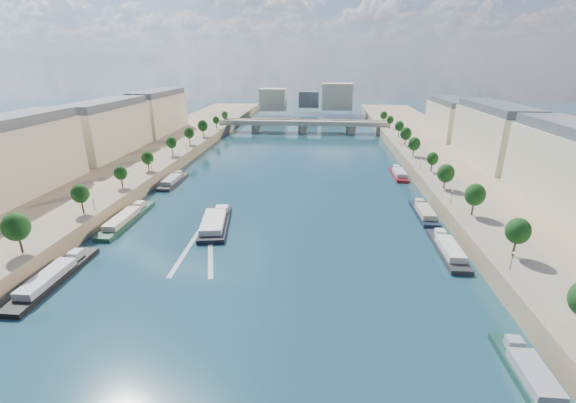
# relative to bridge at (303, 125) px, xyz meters

# --- Properties ---
(ground) EXTENTS (700.00, 700.00, 0.00)m
(ground) POSITION_rel_bridge_xyz_m (0.00, -131.37, -5.08)
(ground) COLOR #0D2E39
(ground) RESTS_ON ground
(quay_left) EXTENTS (44.00, 520.00, 5.00)m
(quay_left) POSITION_rel_bridge_xyz_m (-72.00, -131.37, -2.58)
(quay_left) COLOR #9E8460
(quay_left) RESTS_ON ground
(quay_right) EXTENTS (44.00, 520.00, 5.00)m
(quay_right) POSITION_rel_bridge_xyz_m (72.00, -131.37, -2.58)
(quay_right) COLOR #9E8460
(quay_right) RESTS_ON ground
(pave_left) EXTENTS (14.00, 520.00, 0.10)m
(pave_left) POSITION_rel_bridge_xyz_m (-57.00, -131.37, -0.03)
(pave_left) COLOR gray
(pave_left) RESTS_ON quay_left
(pave_right) EXTENTS (14.00, 520.00, 0.10)m
(pave_right) POSITION_rel_bridge_xyz_m (57.00, -131.37, -0.03)
(pave_right) COLOR gray
(pave_right) RESTS_ON quay_right
(trees_left) EXTENTS (4.80, 268.80, 8.26)m
(trees_left) POSITION_rel_bridge_xyz_m (-55.00, -129.37, 5.39)
(trees_left) COLOR #382B1E
(trees_left) RESTS_ON ground
(trees_right) EXTENTS (4.80, 268.80, 8.26)m
(trees_right) POSITION_rel_bridge_xyz_m (55.00, -121.37, 5.39)
(trees_right) COLOR #382B1E
(trees_right) RESTS_ON ground
(lamps_left) EXTENTS (0.36, 200.36, 4.28)m
(lamps_left) POSITION_rel_bridge_xyz_m (-52.50, -141.37, 2.70)
(lamps_left) COLOR black
(lamps_left) RESTS_ON ground
(lamps_right) EXTENTS (0.36, 200.36, 4.28)m
(lamps_right) POSITION_rel_bridge_xyz_m (52.50, -126.37, 2.70)
(lamps_right) COLOR black
(lamps_right) RESTS_ON ground
(buildings_left) EXTENTS (16.00, 226.00, 23.20)m
(buildings_left) POSITION_rel_bridge_xyz_m (-85.00, -119.37, 11.37)
(buildings_left) COLOR beige
(buildings_left) RESTS_ON ground
(buildings_right) EXTENTS (16.00, 226.00, 23.20)m
(buildings_right) POSITION_rel_bridge_xyz_m (85.00, -119.37, 11.37)
(buildings_right) COLOR beige
(buildings_right) RESTS_ON ground
(skyline) EXTENTS (79.00, 42.00, 22.00)m
(skyline) POSITION_rel_bridge_xyz_m (3.19, 88.15, 9.57)
(skyline) COLOR beige
(skyline) RESTS_ON ground
(bridge) EXTENTS (112.00, 12.00, 8.15)m
(bridge) POSITION_rel_bridge_xyz_m (0.00, 0.00, 0.00)
(bridge) COLOR #C1B79E
(bridge) RESTS_ON ground
(tour_barge) EXTENTS (11.33, 26.75, 3.65)m
(tour_barge) POSITION_rel_bridge_xyz_m (-17.91, -158.02, -4.14)
(tour_barge) COLOR black
(tour_barge) RESTS_ON ground
(wake) EXTENTS (11.57, 26.03, 0.04)m
(wake) POSITION_rel_bridge_xyz_m (-17.91, -174.67, -5.06)
(wake) COLOR silver
(wake) RESTS_ON ground
(moored_barges_left) EXTENTS (5.00, 156.26, 3.60)m
(moored_barges_left) POSITION_rel_bridge_xyz_m (-45.50, -187.93, -4.24)
(moored_barges_left) COLOR #1B1D3C
(moored_barges_left) RESTS_ON ground
(moored_barges_right) EXTENTS (5.00, 163.24, 3.60)m
(moored_barges_right) POSITION_rel_bridge_xyz_m (45.50, -175.87, -4.24)
(moored_barges_right) COLOR black
(moored_barges_right) RESTS_ON ground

